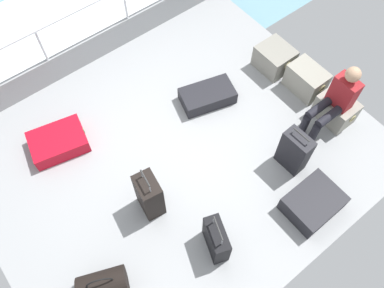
% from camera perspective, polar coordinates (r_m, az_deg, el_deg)
% --- Properties ---
extents(ground_plane, '(4.40, 5.20, 0.06)m').
position_cam_1_polar(ground_plane, '(5.52, -2.16, -1.28)').
color(ground_plane, '#939699').
extents(gunwale_port, '(0.06, 5.20, 0.45)m').
position_cam_1_polar(gunwale_port, '(6.51, -14.15, 13.18)').
color(gunwale_port, '#939699').
rests_on(gunwale_port, ground_plane).
extents(railing_port, '(0.04, 4.20, 1.02)m').
position_cam_1_polar(railing_port, '(6.13, -15.30, 16.70)').
color(railing_port, silver).
rests_on(railing_port, ground_plane).
extents(sea_wake, '(12.00, 12.00, 0.01)m').
position_cam_1_polar(sea_wake, '(7.90, -18.68, 15.99)').
color(sea_wake, '#6B99A8').
rests_on(sea_wake, ground_plane).
extents(cargo_crate_0, '(0.55, 0.47, 0.38)m').
position_cam_1_polar(cargo_crate_0, '(6.36, 11.79, 12.01)').
color(cargo_crate_0, gray).
rests_on(cargo_crate_0, ground_plane).
extents(cargo_crate_1, '(0.60, 0.38, 0.41)m').
position_cam_1_polar(cargo_crate_1, '(6.17, 16.13, 8.89)').
color(cargo_crate_1, gray).
rests_on(cargo_crate_1, ground_plane).
extents(cargo_crate_2, '(0.56, 0.39, 0.39)m').
position_cam_1_polar(cargo_crate_2, '(5.99, 20.00, 4.74)').
color(cargo_crate_2, gray).
rests_on(cargo_crate_2, ground_plane).
extents(passenger_seated, '(0.34, 0.66, 1.09)m').
position_cam_1_polar(passenger_seated, '(5.59, 19.96, 6.00)').
color(passenger_seated, maroon).
rests_on(passenger_seated, ground_plane).
extents(suitcase_0, '(0.39, 0.23, 0.74)m').
position_cam_1_polar(suitcase_0, '(5.29, 14.51, -1.01)').
color(suitcase_0, black).
rests_on(suitcase_0, ground_plane).
extents(suitcase_1, '(0.47, 0.33, 0.67)m').
position_cam_1_polar(suitcase_1, '(4.76, 3.51, -13.55)').
color(suitcase_1, black).
rests_on(suitcase_1, ground_plane).
extents(suitcase_2, '(0.68, 0.84, 0.22)m').
position_cam_1_polar(suitcase_2, '(5.74, -18.69, 0.29)').
color(suitcase_2, '#B70C1E').
rests_on(suitcase_2, ground_plane).
extents(suitcase_3, '(0.55, 0.70, 0.27)m').
position_cam_1_polar(suitcase_3, '(5.24, 17.04, -8.13)').
color(suitcase_3, black).
rests_on(suitcase_3, ground_plane).
extents(suitcase_4, '(0.39, 0.30, 0.84)m').
position_cam_1_polar(suitcase_4, '(4.86, -6.17, -7.36)').
color(suitcase_4, black).
rests_on(suitcase_4, ground_plane).
extents(suitcase_5, '(0.63, 0.87, 0.21)m').
position_cam_1_polar(suitcase_5, '(5.88, 2.24, 6.96)').
color(suitcase_5, black).
rests_on(suitcase_5, ground_plane).
extents(duffel_bag, '(0.53, 0.63, 0.50)m').
position_cam_1_polar(duffel_bag, '(4.81, -12.71, -19.36)').
color(duffel_bag, black).
rests_on(duffel_bag, ground_plane).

